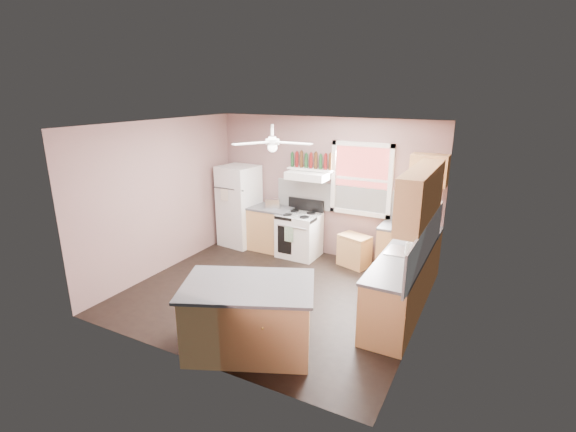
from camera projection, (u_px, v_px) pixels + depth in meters
The scene contains 32 objects.
floor at pixel (274, 293), 6.79m from camera, with size 4.50×4.50×0.00m, color black.
ceiling at pixel (272, 124), 6.00m from camera, with size 4.50×4.50×0.00m, color white.
wall_back at pixel (325, 188), 8.11m from camera, with size 4.50×0.05×2.70m, color #7E5D5A.
wall_right at pixel (426, 237), 5.39m from camera, with size 0.05×4.00×2.70m, color #7E5D5A.
wall_left at pixel (162, 197), 7.41m from camera, with size 0.05×4.00×2.70m, color #7E5D5A.
backsplash_back at pixel (345, 199), 7.93m from camera, with size 2.90×0.03×0.55m, color white.
backsplash_right at pixel (426, 242), 5.71m from camera, with size 0.03×2.60×0.55m, color white.
window_view at pixel (362, 179), 7.67m from camera, with size 1.00×0.02×1.20m, color maroon.
window_frame at pixel (361, 179), 7.65m from camera, with size 1.16×0.07×1.36m, color white.
refrigerator at pixel (239, 206), 8.74m from camera, with size 0.71×0.69×1.69m, color white.
base_cabinet_left at pixel (270, 229), 8.58m from camera, with size 0.90×0.60×0.86m, color tan.
counter_left at pixel (269, 208), 8.45m from camera, with size 0.92×0.62×0.04m, color #49494C.
toaster at pixel (273, 204), 8.35m from camera, with size 0.28×0.16×0.18m, color silver.
stove at pixel (299, 235), 8.21m from camera, with size 0.77×0.64×0.86m, color white.
range_hood at pixel (308, 175), 7.90m from camera, with size 0.78×0.50×0.14m, color white.
bottle_shelf at pixel (311, 169), 7.98m from camera, with size 0.90×0.26×0.03m, color white.
cart at pixel (354, 252), 7.78m from camera, with size 0.55×0.37×0.55m, color tan.
base_cabinet_corner at pixel (408, 253), 7.33m from camera, with size 1.00×0.60×0.86m, color tan.
base_cabinet_right at pixel (401, 287), 6.05m from camera, with size 0.60×2.20×0.86m, color tan.
counter_corner at pixel (410, 229), 7.20m from camera, with size 1.02×0.62×0.04m, color #49494C.
counter_right at pixel (402, 258), 5.93m from camera, with size 0.62×2.22×0.04m, color #49494C.
sink at pixel (406, 253), 6.09m from camera, with size 0.55×0.45×0.03m, color silver.
faucet at pixel (417, 250), 6.00m from camera, with size 0.03×0.03×0.14m, color silver.
upper_cabinet_right at pixel (421, 195), 5.77m from camera, with size 0.33×1.80×0.76m, color tan.
upper_cabinet_corner at pixel (429, 170), 6.92m from camera, with size 0.60×0.33×0.52m, color tan.
paper_towel at pixel (433, 208), 7.08m from camera, with size 0.12×0.12×0.26m, color white.
island at pixel (249, 318), 5.23m from camera, with size 1.52×0.96×0.86m, color tan.
island_top at pixel (248, 286), 5.10m from camera, with size 1.61×1.05×0.04m, color #49494C.
ceiling_fan_hub at pixel (272, 142), 6.08m from camera, with size 0.20×0.20×0.08m, color white.
soap_bottle at pixel (409, 246), 5.95m from camera, with size 0.10×0.10×0.26m, color silver.
red_caddy at pixel (420, 237), 6.58m from camera, with size 0.18×0.12×0.10m, color red.
wine_bottles at pixel (311, 161), 7.93m from camera, with size 0.86×0.06×0.31m.
Camera 1 is at (3.05, -5.32, 3.18)m, focal length 26.00 mm.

